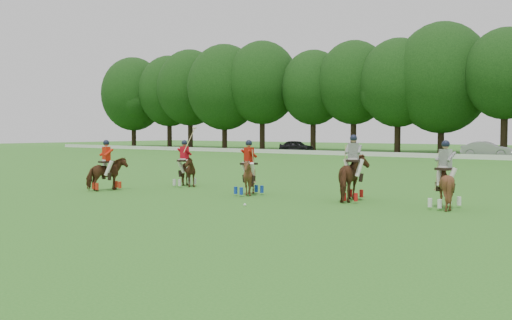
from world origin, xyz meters
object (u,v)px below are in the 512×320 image
Objects in this scene: polo_ball at (245,205)px; polo_stripe_a at (353,177)px; car_left at (296,146)px; polo_stripe_b at (445,184)px; polo_red_b at (185,170)px; polo_red_c at (249,176)px; car_mid at (487,149)px; polo_red_a at (107,173)px.

polo_stripe_a is at bearing 56.12° from polo_ball.
car_left is 47.88m from polo_stripe_b.
polo_ball is (24.39, -40.79, -0.65)m from car_left.
polo_red_b reaches higher than polo_stripe_a.
polo_red_b is 4.59m from polo_red_c.
car_mid is 40.67m from polo_red_a.
polo_stripe_b is at bearing 6.62° from polo_red_c.
polo_stripe_a reaches higher than polo_red_c.
polo_red_b is at bearing -156.00° from car_left.
polo_stripe_b is at bearing -143.24° from car_left.
polo_red_a reaches higher than car_left.
car_left is at bearing 125.48° from polo_stripe_a.
car_mid is at bearing 98.23° from polo_stripe_a.
car_left is at bearing 120.57° from polo_red_c.
car_mid is 37.32m from polo_red_b.
polo_red_a is at bearing -159.52° from car_left.
car_left is 1.83× the size of polo_stripe_b.
polo_ball is at bearing -2.83° from polo_red_a.
polo_red_b is 1.19× the size of polo_stripe_b.
polo_red_b reaches higher than polo_ball.
car_left is 1.54× the size of polo_red_b.
polo_ball is (-5.56, -3.43, -0.74)m from polo_stripe_b.
car_left is 1.88× the size of polo_red_c.
polo_red_a is at bearing -113.65° from polo_red_b.
polo_red_c is at bearing 20.44° from polo_red_a.
car_left is 1.90× the size of polo_red_a.
polo_red_b reaches higher than car_mid.
polo_stripe_a is 3.28m from polo_stripe_b.
polo_red_c reaches higher than polo_red_a.
polo_stripe_a is (5.41, -37.40, 0.12)m from car_mid.
polo_stripe_a is (8.57, -0.22, 0.14)m from polo_red_b.
polo_stripe_a is at bearing 178.71° from car_mid.
polo_stripe_a reaches higher than polo_ball.
polo_stripe_b reaches higher than polo_ball.
polo_red_b reaches higher than car_left.
polo_ball is (7.70, -0.38, -0.71)m from polo_red_a.
car_mid is 38.36m from polo_stripe_b.
car_left reaches higher than polo_ball.
polo_stripe_a is (9.98, 3.01, 0.11)m from polo_red_a.
polo_ball is at bearing -148.31° from polo_stripe_b.
polo_red_b is 7.28m from polo_ball.
polo_red_c reaches higher than car_mid.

